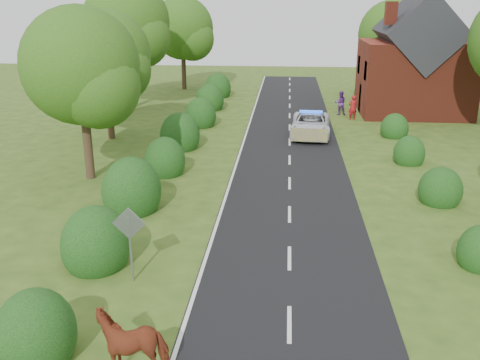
# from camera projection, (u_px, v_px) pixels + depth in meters

# --- Properties ---
(ground) EXTENTS (120.00, 120.00, 0.00)m
(ground) POSITION_uv_depth(u_px,v_px,m) (289.00, 325.00, 14.81)
(ground) COLOR #324F19
(road) EXTENTS (6.00, 70.00, 0.02)m
(road) POSITION_uv_depth(u_px,v_px,m) (290.00, 165.00, 28.96)
(road) COLOR black
(road) RESTS_ON ground
(road_markings) EXTENTS (4.96, 70.00, 0.01)m
(road_markings) POSITION_uv_depth(u_px,v_px,m) (258.00, 176.00, 27.13)
(road_markings) COLOR white
(road_markings) RESTS_ON road
(hedgerow_left) EXTENTS (2.75, 50.41, 3.00)m
(hedgerow_left) POSITION_uv_depth(u_px,v_px,m) (157.00, 167.00, 26.14)
(hedgerow_left) COLOR black
(hedgerow_left) RESTS_ON ground
(hedgerow_right) EXTENTS (2.10, 45.78, 2.10)m
(hedgerow_right) POSITION_uv_depth(u_px,v_px,m) (433.00, 182.00, 24.66)
(hedgerow_right) COLOR black
(hedgerow_right) RESTS_ON ground
(tree_left_a) EXTENTS (5.74, 5.60, 8.38)m
(tree_left_a) POSITION_uv_depth(u_px,v_px,m) (85.00, 71.00, 25.09)
(tree_left_a) COLOR #332316
(tree_left_a) RESTS_ON ground
(tree_left_b) EXTENTS (5.74, 5.60, 8.07)m
(tree_left_b) POSITION_uv_depth(u_px,v_px,m) (109.00, 59.00, 32.86)
(tree_left_b) COLOR #332316
(tree_left_b) RESTS_ON ground
(tree_left_c) EXTENTS (6.97, 6.80, 10.22)m
(tree_left_c) POSITION_uv_depth(u_px,v_px,m) (130.00, 26.00, 41.90)
(tree_left_c) COLOR #332316
(tree_left_c) RESTS_ON ground
(tree_left_d) EXTENTS (6.15, 6.00, 8.89)m
(tree_left_d) POSITION_uv_depth(u_px,v_px,m) (185.00, 31.00, 51.43)
(tree_left_d) COLOR #332316
(tree_left_d) RESTS_ON ground
(tree_right_c) EXTENTS (6.15, 6.00, 8.58)m
(tree_right_c) POSITION_uv_depth(u_px,v_px,m) (395.00, 37.00, 48.02)
(tree_right_c) COLOR #332316
(tree_right_c) RESTS_ON ground
(road_sign) EXTENTS (1.06, 0.08, 2.53)m
(road_sign) POSITION_uv_depth(u_px,v_px,m) (130.00, 234.00, 16.58)
(road_sign) COLOR gray
(road_sign) RESTS_ON ground
(house) EXTENTS (8.00, 7.40, 9.17)m
(house) POSITION_uv_depth(u_px,v_px,m) (415.00, 64.00, 41.09)
(house) COLOR maroon
(house) RESTS_ON ground
(cow) EXTENTS (2.21, 1.52, 1.43)m
(cow) POSITION_uv_depth(u_px,v_px,m) (133.00, 345.00, 12.79)
(cow) COLOR maroon
(cow) RESTS_ON ground
(police_van) EXTENTS (2.84, 5.60, 1.65)m
(police_van) POSITION_uv_depth(u_px,v_px,m) (311.00, 124.00, 35.11)
(police_van) COLOR silver
(police_van) RESTS_ON ground
(pedestrian_red) EXTENTS (0.77, 0.62, 1.83)m
(pedestrian_red) POSITION_uv_depth(u_px,v_px,m) (353.00, 108.00, 39.62)
(pedestrian_red) COLOR #A9151A
(pedestrian_red) RESTS_ON ground
(pedestrian_purple) EXTENTS (0.95, 0.77, 1.85)m
(pedestrian_purple) POSITION_uv_depth(u_px,v_px,m) (340.00, 103.00, 41.31)
(pedestrian_purple) COLOR #5B2B7D
(pedestrian_purple) RESTS_ON ground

